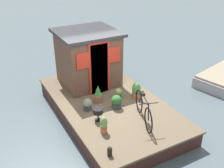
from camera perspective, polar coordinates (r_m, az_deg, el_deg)
The scene contains 12 objects.
ground_plane at distance 8.76m, azimuth -0.63°, elevation -6.59°, with size 60.00×60.00×0.00m, color #4C5B60.
houseboat_deck at distance 8.62m, azimuth -0.64°, elevation -5.15°, with size 5.27×3.02×0.52m.
houseboat_cabin at distance 9.30m, azimuth -5.15°, elevation 5.64°, with size 1.94×2.00×1.88m.
bicycle at distance 7.43m, azimuth 6.73°, elevation -5.34°, with size 1.58×0.67×0.82m.
potted_plant_thyme at distance 8.33m, azimuth -2.99°, elevation -2.17°, with size 0.27×0.27×0.57m.
potted_plant_succulent at distance 7.99m, azimuth -5.23°, elevation -4.35°, with size 0.26×0.26×0.37m.
potted_plant_fern at distance 7.00m, azimuth -1.79°, elevation -8.68°, with size 0.20×0.20×0.49m.
potted_plant_lavender at distance 8.61m, azimuth 5.19°, elevation -1.40°, with size 0.28×0.28×0.53m.
potted_plant_basil at distance 8.51m, azimuth 1.40°, elevation -1.95°, with size 0.23×0.23×0.37m.
potted_plant_sage at distance 8.04m, azimuth 0.97°, elevation -3.81°, with size 0.32×0.32×0.42m.
charcoal_grill at distance 7.45m, azimuth -3.00°, elevation -5.90°, with size 0.29×0.29×0.38m.
mooring_bollard at distance 6.39m, azimuth -0.50°, elevation -14.12°, with size 0.12×0.12×0.25m.
Camera 1 is at (-6.43, 3.42, 4.86)m, focal length 42.86 mm.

